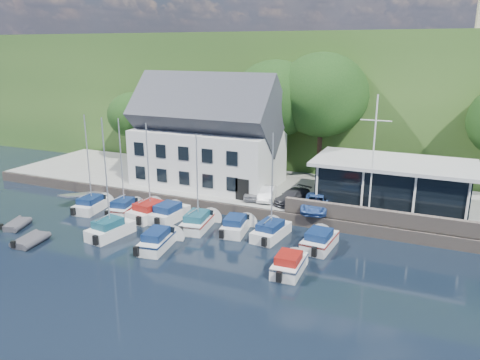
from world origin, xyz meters
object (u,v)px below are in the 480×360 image
(boat_r1_3, at_px, (169,212))
(dinghy_0, at_px, (17,223))
(boat_r1_2, at_px, (148,166))
(dinghy_1, at_px, (31,239))
(boat_r1_1, at_px, (122,167))
(boat_r2_2, at_px, (158,238))
(car_dgrey, at_px, (292,196))
(boat_r2_4, at_px, (289,262))
(boat_r1_0, at_px, (89,166))
(boat_r1_6, at_px, (272,186))
(boat_r1_5, at_px, (236,224))
(flagpole, at_px, (373,158))
(car_silver, at_px, (252,191))
(boat_r1_7, at_px, (320,239))
(boat_r2_1, at_px, (106,180))
(car_blue, at_px, (316,202))
(boat_r1_4, at_px, (197,178))
(harbor_building, at_px, (208,140))
(club_pavilion, at_px, (392,184))
(car_white, at_px, (267,193))

(boat_r1_3, height_order, dinghy_0, boat_r1_3)
(boat_r1_2, xyz_separation_m, dinghy_1, (-5.19, -8.32, -4.30))
(boat_r1_1, bearing_deg, boat_r2_2, -45.54)
(car_dgrey, distance_m, boat_r2_4, 11.52)
(boat_r1_0, relative_size, boat_r2_2, 1.41)
(boat_r1_3, bearing_deg, boat_r1_0, -171.25)
(boat_r1_6, distance_m, dinghy_1, 18.78)
(boat_r1_5, bearing_deg, boat_r1_0, 173.75)
(flagpole, xyz_separation_m, dinghy_0, (-26.62, -11.34, -5.64))
(boat_r1_2, bearing_deg, dinghy_1, -112.85)
(boat_r1_5, bearing_deg, dinghy_1, -156.18)
(car_silver, relative_size, boat_r1_3, 0.63)
(car_dgrey, xyz_separation_m, boat_r2_4, (3.31, -11.00, -0.90))
(boat_r1_1, bearing_deg, boat_r1_3, -5.91)
(boat_r1_6, bearing_deg, boat_r1_3, -173.90)
(boat_r1_7, height_order, boat_r2_1, boat_r2_1)
(boat_r1_6, bearing_deg, boat_r2_2, -137.30)
(boat_r1_0, bearing_deg, car_blue, 7.84)
(boat_r1_0, relative_size, boat_r2_1, 0.90)
(car_silver, xyz_separation_m, boat_r1_0, (-13.11, -6.44, 2.57))
(boat_r1_4, distance_m, boat_r1_6, 6.21)
(car_silver, relative_size, flagpole, 0.35)
(harbor_building, bearing_deg, boat_r1_5, -51.43)
(car_silver, bearing_deg, car_blue, -28.25)
(club_pavilion, bearing_deg, car_dgrey, -163.95)
(boat_r1_0, bearing_deg, harbor_building, 45.15)
(harbor_building, distance_m, car_white, 8.82)
(car_white, bearing_deg, car_silver, 173.80)
(car_white, xyz_separation_m, boat_r1_6, (2.60, -5.94, 2.64))
(club_pavilion, xyz_separation_m, boat_r1_1, (-21.78, -8.53, 1.29))
(car_dgrey, xyz_separation_m, dinghy_0, (-19.81, -12.39, -1.28))
(car_silver, height_order, dinghy_0, car_silver)
(car_white, distance_m, boat_r1_3, 8.98)
(boat_r2_2, bearing_deg, dinghy_0, 176.51)
(car_blue, height_order, boat_r1_5, car_blue)
(boat_r2_2, bearing_deg, boat_r1_2, 120.06)
(car_blue, height_order, dinghy_0, car_blue)
(harbor_building, bearing_deg, dinghy_0, -123.16)
(boat_r1_2, distance_m, dinghy_1, 10.71)
(club_pavilion, xyz_separation_m, boat_r1_4, (-14.14, -8.82, 1.22))
(boat_r2_4, xyz_separation_m, dinghy_1, (-19.43, -3.42, -0.34))
(boat_r1_0, relative_size, boat_r1_6, 0.98)
(boat_r1_6, bearing_deg, boat_r1_4, -168.74)
(boat_r1_5, height_order, boat_r1_6, boat_r1_6)
(boat_r2_1, relative_size, boat_r2_2, 1.56)
(club_pavilion, distance_m, car_dgrey, 8.59)
(car_dgrey, xyz_separation_m, boat_r1_6, (0.20, -5.96, 2.63))
(car_dgrey, xyz_separation_m, boat_r1_0, (-16.97, -6.56, 2.56))
(car_silver, distance_m, boat_r2_1, 13.50)
(car_dgrey, xyz_separation_m, boat_r1_2, (-10.93, -6.10, 3.05))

